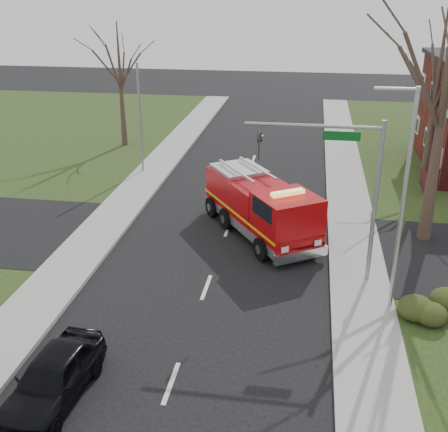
# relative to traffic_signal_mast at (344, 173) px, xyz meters

# --- Properties ---
(ground) EXTENTS (120.00, 120.00, 0.00)m
(ground) POSITION_rel_traffic_signal_mast_xyz_m (-5.21, -1.50, -4.71)
(ground) COLOR black
(ground) RESTS_ON ground
(sidewalk_right) EXTENTS (2.40, 80.00, 0.15)m
(sidewalk_right) POSITION_rel_traffic_signal_mast_xyz_m (0.99, -1.50, -4.63)
(sidewalk_right) COLOR gray
(sidewalk_right) RESTS_ON ground
(sidewalk_left) EXTENTS (2.40, 80.00, 0.15)m
(sidewalk_left) POSITION_rel_traffic_signal_mast_xyz_m (-11.41, -1.50, -4.63)
(sidewalk_left) COLOR gray
(sidewalk_left) RESTS_ON ground
(health_center_sign) EXTENTS (0.12, 2.00, 1.40)m
(health_center_sign) POSITION_rel_traffic_signal_mast_xyz_m (5.29, 11.00, -3.83)
(health_center_sign) COLOR #441016
(health_center_sign) RESTS_ON ground
(hedge_corner) EXTENTS (2.80, 2.00, 0.90)m
(hedge_corner) POSITION_rel_traffic_signal_mast_xyz_m (3.79, -2.50, -4.13)
(hedge_corner) COLOR #293613
(hedge_corner) RESTS_ON lawn_right
(bare_tree_near) EXTENTS (6.00, 6.00, 12.00)m
(bare_tree_near) POSITION_rel_traffic_signal_mast_xyz_m (4.29, 4.50, 2.71)
(bare_tree_near) COLOR #402F26
(bare_tree_near) RESTS_ON ground
(bare_tree_far) EXTENTS (5.25, 5.25, 10.50)m
(bare_tree_far) POSITION_rel_traffic_signal_mast_xyz_m (5.79, 13.50, 1.78)
(bare_tree_far) COLOR #402F26
(bare_tree_far) RESTS_ON ground
(bare_tree_left) EXTENTS (4.50, 4.50, 9.00)m
(bare_tree_left) POSITION_rel_traffic_signal_mast_xyz_m (-15.21, 18.50, 0.86)
(bare_tree_left) COLOR #402F26
(bare_tree_left) RESTS_ON ground
(traffic_signal_mast) EXTENTS (5.29, 0.18, 6.80)m
(traffic_signal_mast) POSITION_rel_traffic_signal_mast_xyz_m (0.00, 0.00, 0.00)
(traffic_signal_mast) COLOR gray
(traffic_signal_mast) RESTS_ON ground
(streetlight_pole) EXTENTS (1.48, 0.16, 8.40)m
(streetlight_pole) POSITION_rel_traffic_signal_mast_xyz_m (1.93, -2.00, -0.16)
(streetlight_pole) COLOR #B7BABF
(streetlight_pole) RESTS_ON ground
(utility_pole_far) EXTENTS (0.14, 0.14, 7.00)m
(utility_pole_far) POSITION_rel_traffic_signal_mast_xyz_m (-12.01, 12.50, -1.21)
(utility_pole_far) COLOR gray
(utility_pole_far) RESTS_ON ground
(fire_engine) EXTENTS (6.34, 7.78, 3.07)m
(fire_engine) POSITION_rel_traffic_signal_mast_xyz_m (-3.52, 4.08, -3.32)
(fire_engine) COLOR #A8070A
(fire_engine) RESTS_ON ground
(parked_car_maroon) EXTENTS (2.10, 4.53, 1.50)m
(parked_car_maroon) POSITION_rel_traffic_signal_mast_xyz_m (-8.48, -8.68, -3.96)
(parked_car_maroon) COLOR black
(parked_car_maroon) RESTS_ON ground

